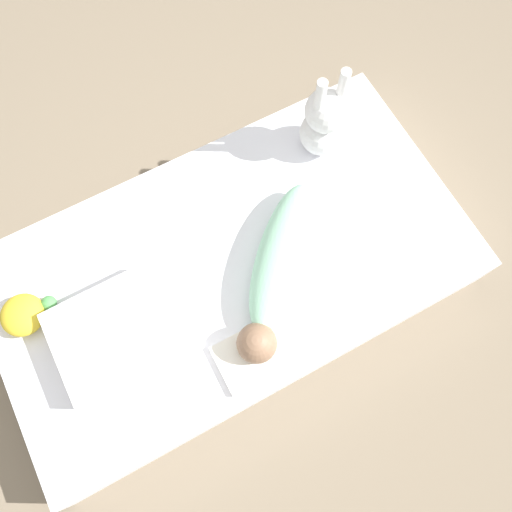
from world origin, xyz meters
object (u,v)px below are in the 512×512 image
swaddled_baby (279,268)px  turtle_plush (25,314)px  pillow (116,334)px  bunny_plush (325,122)px

swaddled_baby → turtle_plush: size_ratio=2.92×
pillow → turtle_plush: (-0.22, 0.19, -0.01)m
pillow → bunny_plush: bearing=18.3°
pillow → swaddled_baby: bearing=-5.6°
swaddled_baby → bunny_plush: (0.35, 0.34, 0.08)m
turtle_plush → swaddled_baby: bearing=-17.9°
bunny_plush → turtle_plush: bunny_plush is taller
bunny_plush → turtle_plush: size_ratio=2.10×
pillow → bunny_plush: bunny_plush is taller
swaddled_baby → bunny_plush: bearing=178.8°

